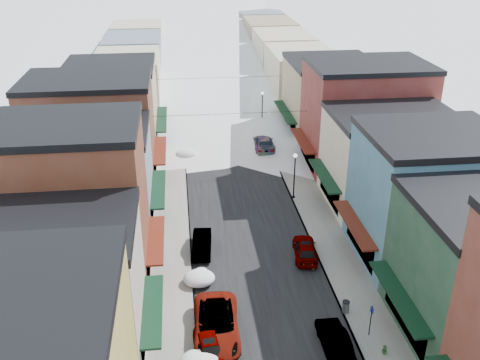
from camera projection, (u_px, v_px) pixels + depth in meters
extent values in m
cube|color=black|center=(218.00, 111.00, 76.86)|extent=(10.00, 160.00, 0.01)
cube|color=gray|center=(171.00, 112.00, 76.14)|extent=(3.20, 160.00, 0.15)
cube|color=gray|center=(263.00, 109.00, 77.53)|extent=(3.20, 160.00, 0.15)
cube|color=slate|center=(182.00, 112.00, 76.30)|extent=(0.10, 160.00, 0.15)
cube|color=slate|center=(252.00, 110.00, 77.36)|extent=(0.10, 160.00, 0.15)
cube|color=#B9A795|center=(53.00, 299.00, 30.92)|extent=(10.00, 8.00, 9.00)
cube|color=black|center=(40.00, 228.00, 28.88)|extent=(10.20, 8.20, 0.50)
cube|color=black|center=(152.00, 310.00, 32.06)|extent=(1.20, 6.80, 0.15)
cube|color=brown|center=(65.00, 211.00, 37.40)|extent=(11.00, 8.00, 12.00)
cube|color=black|center=(52.00, 126.00, 34.73)|extent=(11.20, 8.20, 0.50)
cube|color=#5C1C0F|center=(156.00, 240.00, 39.24)|extent=(1.20, 6.80, 0.15)
cube|color=gray|center=(92.00, 181.00, 45.83)|extent=(10.00, 9.00, 8.50)
cube|color=black|center=(85.00, 132.00, 43.91)|extent=(10.20, 9.20, 0.50)
cube|color=black|center=(158.00, 189.00, 46.87)|extent=(1.20, 7.65, 0.15)
cube|color=brown|center=(92.00, 134.00, 53.38)|extent=(12.00, 9.00, 10.50)
cube|color=black|center=(85.00, 80.00, 51.02)|extent=(12.20, 9.20, 0.50)
cube|color=#5C1C0F|center=(160.00, 150.00, 54.95)|extent=(1.20, 7.65, 0.15)
cube|color=tan|center=(113.00, 108.00, 62.67)|extent=(10.00, 11.00, 9.50)
cube|color=black|center=(108.00, 66.00, 60.53)|extent=(10.20, 11.20, 0.50)
cube|color=black|center=(162.00, 119.00, 63.93)|extent=(1.20, 9.35, 0.15)
cube|color=black|center=(399.00, 296.00, 33.21)|extent=(1.20, 7.65, 0.15)
cube|color=teal|center=(427.00, 200.00, 41.11)|extent=(10.00, 9.00, 10.00)
cube|color=black|center=(438.00, 136.00, 38.86)|extent=(10.20, 9.20, 0.50)
cube|color=#5C1C0F|center=(354.00, 224.00, 41.29)|extent=(1.20, 7.65, 0.15)
cube|color=beige|center=(389.00, 162.00, 49.56)|extent=(11.00, 9.00, 8.50)
cube|color=black|center=(395.00, 116.00, 47.63)|extent=(11.20, 9.20, 0.50)
cube|color=black|center=(324.00, 176.00, 49.37)|extent=(1.20, 7.65, 0.15)
cube|color=maroon|center=(364.00, 118.00, 57.15)|extent=(12.00, 9.00, 11.00)
cube|color=black|center=(370.00, 65.00, 54.69)|extent=(12.20, 9.20, 0.50)
cube|color=#5C1C0F|center=(303.00, 141.00, 57.44)|extent=(1.20, 7.65, 0.15)
cube|color=#998A64|center=(329.00, 100.00, 66.45)|extent=(10.00, 11.00, 9.00)
cube|color=black|center=(332.00, 62.00, 64.42)|extent=(10.20, 11.20, 0.50)
cube|color=black|center=(285.00, 112.00, 66.42)|extent=(1.20, 9.35, 0.15)
cube|color=gray|center=(128.00, 83.00, 75.64)|extent=(9.00, 13.00, 8.00)
cube|color=gray|center=(301.00, 78.00, 78.26)|extent=(9.00, 13.00, 8.00)
cube|color=gray|center=(134.00, 61.00, 88.20)|extent=(9.00, 13.00, 8.00)
cube|color=gray|center=(283.00, 57.00, 90.83)|extent=(9.00, 13.00, 8.00)
cube|color=gray|center=(139.00, 44.00, 100.77)|extent=(9.00, 13.00, 8.00)
cube|color=gray|center=(269.00, 41.00, 103.39)|extent=(9.00, 13.00, 8.00)
cube|color=gray|center=(142.00, 31.00, 113.33)|extent=(9.00, 13.00, 8.00)
cube|color=gray|center=(259.00, 29.00, 115.96)|extent=(9.00, 13.00, 8.00)
cylinder|color=black|center=(231.00, 114.00, 56.26)|extent=(16.40, 0.04, 0.04)
cylinder|color=black|center=(220.00, 78.00, 69.72)|extent=(16.40, 0.04, 0.04)
imported|color=silver|center=(216.00, 325.00, 34.30)|extent=(3.16, 6.37, 1.74)
imported|color=#9EA0A6|center=(209.00, 349.00, 32.53)|extent=(2.13, 4.27, 1.40)
imported|color=black|center=(202.00, 244.00, 43.39)|extent=(1.80, 4.33, 1.39)
imported|color=#ADAFB6|center=(192.00, 128.00, 68.38)|extent=(2.52, 5.15, 1.44)
imported|color=black|center=(335.00, 341.00, 33.21)|extent=(1.51, 4.33, 1.43)
imported|color=gray|center=(305.00, 249.00, 42.64)|extent=(2.28, 4.55, 1.49)
imported|color=black|center=(264.00, 143.00, 63.18)|extent=(2.67, 5.93, 1.69)
imported|color=#AEB0B7|center=(211.00, 114.00, 73.29)|extent=(1.75, 4.33, 1.48)
imported|color=#BCBCBE|center=(217.00, 89.00, 84.80)|extent=(3.32, 5.91, 1.56)
cylinder|color=black|center=(371.00, 321.00, 33.97)|extent=(0.06, 0.06, 2.33)
cube|color=navy|center=(372.00, 310.00, 33.61)|extent=(0.12, 0.31, 0.42)
cylinder|color=#595C5F|center=(346.00, 307.00, 36.38)|extent=(0.48, 0.48, 0.83)
cylinder|color=black|center=(346.00, 302.00, 36.19)|extent=(0.51, 0.51, 0.06)
cylinder|color=black|center=(293.00, 197.00, 52.01)|extent=(0.32, 0.32, 0.11)
cylinder|color=black|center=(294.00, 178.00, 51.12)|extent=(0.13, 0.13, 4.25)
sphere|color=white|center=(295.00, 156.00, 50.14)|extent=(0.38, 0.38, 0.38)
cylinder|color=black|center=(262.00, 128.00, 70.03)|extent=(0.34, 0.34, 0.11)
cylinder|color=black|center=(262.00, 111.00, 69.09)|extent=(0.14, 0.14, 4.52)
sphere|color=white|center=(262.00, 93.00, 68.05)|extent=(0.41, 0.41, 0.41)
imported|color=#294F24|center=(385.00, 350.00, 32.88)|extent=(0.42, 0.42, 0.57)
ellipsoid|color=white|center=(203.00, 351.00, 32.99)|extent=(1.09, 0.99, 0.55)
ellipsoid|color=white|center=(199.00, 278.00, 39.46)|extent=(2.36, 1.99, 1.00)
ellipsoid|color=white|center=(201.00, 271.00, 40.66)|extent=(1.01, 0.91, 0.50)
ellipsoid|color=white|center=(186.00, 154.00, 61.07)|extent=(2.48, 2.10, 1.05)
ellipsoid|color=white|center=(188.00, 152.00, 62.28)|extent=(1.06, 0.96, 0.53)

